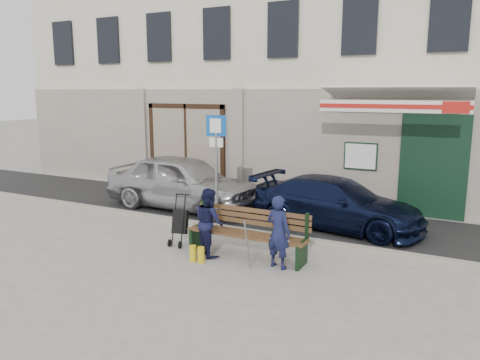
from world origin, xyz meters
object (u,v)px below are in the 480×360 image
Objects in this scene: bench at (245,234)px; stroller at (180,223)px; man at (278,232)px; woman at (209,222)px; car_navy at (336,203)px; car_silver at (183,182)px; parking_sign at (216,153)px.

bench is 1.50m from stroller.
man is (0.80, -0.24, 0.21)m from bench.
bench is at bearing -124.91° from woman.
bench is (-1.03, -2.71, -0.13)m from car_navy.
man is 1.01× the size of woman.
woman is (-1.68, -2.94, 0.08)m from car_navy.
woman is at bearing -28.15° from stroller.
car_silver is 3.78m from woman.
car_silver reaches higher than stroller.
man reaches higher than bench.
woman is 0.90m from stroller.
man is (2.36, -1.88, -1.07)m from parking_sign.
parking_sign reaches higher than bench.
woman reaches higher than stroller.
parking_sign is at bearing -118.60° from car_silver.
parking_sign is 3.21m from man.
man reaches higher than woman.
car_silver reaches higher than car_navy.
woman is at bearing -136.35° from car_silver.
bench is 0.72m from woman.
car_navy is 3.03m from parking_sign.
car_silver is 3.23× the size of man.
stroller is at bearing 20.08° from woman.
bench is 2.28× the size of stroller.
man is 1.27× the size of stroller.
woman is at bearing -73.10° from parking_sign.
car_navy is 3.70m from stroller.
parking_sign reaches higher than man.
car_silver is at bearing -21.64° from man.
parking_sign reaches higher than car_silver.
woman is (0.91, -1.87, -1.08)m from parking_sign.
car_silver is 1.66× the size of parking_sign.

